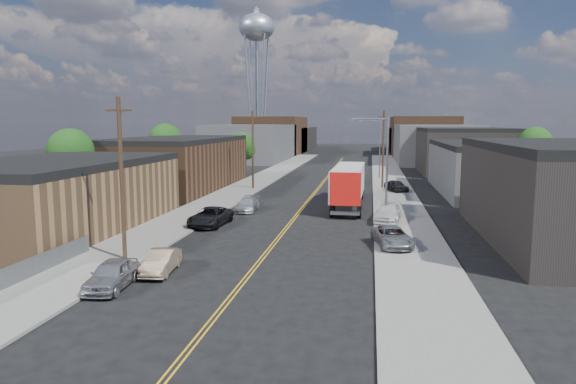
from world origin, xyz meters
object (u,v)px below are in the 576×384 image
(semi_truck, at_px, (349,183))
(car_left_d, at_px, (248,204))
(car_right_lot_b, at_px, (388,212))
(car_ahead_truck, at_px, (353,178))
(car_left_c, at_px, (210,217))
(water_tower, at_px, (257,33))
(car_left_a, at_px, (112,274))
(car_right_lot_c, at_px, (396,186))
(car_right_lot_a, at_px, (392,237))
(car_left_b, at_px, (161,262))

(semi_truck, bearing_deg, car_left_d, -151.30)
(semi_truck, xyz_separation_m, car_right_lot_b, (3.70, -8.52, -1.51))
(car_left_d, relative_size, car_ahead_truck, 0.79)
(semi_truck, relative_size, car_ahead_truck, 2.85)
(car_right_lot_b, bearing_deg, semi_truck, 121.40)
(car_left_c, bearing_deg, water_tower, 103.36)
(car_left_a, height_order, car_right_lot_b, car_right_lot_b)
(car_left_a, height_order, car_left_c, car_left_c)
(car_left_a, relative_size, car_right_lot_c, 1.08)
(car_right_lot_a, bearing_deg, water_tower, 96.26)
(car_left_c, height_order, car_right_lot_b, car_right_lot_b)
(car_left_d, xyz_separation_m, car_right_lot_c, (14.82, 15.88, 0.19))
(car_left_a, distance_m, car_ahead_truck, 49.69)
(semi_truck, xyz_separation_m, car_left_c, (-10.90, -12.28, -1.63))
(car_right_lot_b, bearing_deg, car_right_lot_a, -82.07)
(car_left_a, distance_m, car_left_b, 3.32)
(car_ahead_truck, bearing_deg, car_left_a, -101.16)
(semi_truck, bearing_deg, car_left_c, -130.38)
(semi_truck, height_order, car_left_d, semi_truck)
(car_right_lot_a, bearing_deg, car_left_b, -160.33)
(car_right_lot_a, bearing_deg, car_left_a, -154.53)
(car_left_d, xyz_separation_m, car_right_lot_b, (13.20, -3.58, 0.23))
(car_right_lot_a, distance_m, car_right_lot_c, 28.72)
(car_right_lot_a, height_order, car_ahead_truck, car_ahead_truck)
(car_right_lot_a, relative_size, car_right_lot_b, 0.94)
(car_left_d, distance_m, car_right_lot_a, 18.38)
(car_left_d, bearing_deg, car_left_c, -101.57)
(car_left_b, height_order, car_ahead_truck, car_ahead_truck)
(semi_truck, bearing_deg, car_right_lot_b, -65.32)
(car_left_d, bearing_deg, water_tower, 101.05)
(car_right_lot_a, xyz_separation_m, car_right_lot_b, (0.00, 9.21, 0.07))
(semi_truck, xyz_separation_m, car_left_a, (-10.90, -28.74, -1.64))
(car_right_lot_c, xyz_separation_m, car_ahead_truck, (-5.54, 8.85, -0.06))
(water_tower, height_order, car_right_lot_a, water_tower)
(car_left_c, distance_m, car_right_lot_b, 15.08)
(car_left_b, relative_size, car_right_lot_b, 0.79)
(car_right_lot_c, height_order, car_ahead_truck, car_ahead_truck)
(car_right_lot_c, bearing_deg, car_left_c, -151.04)
(car_right_lot_c, bearing_deg, car_right_lot_a, -119.34)
(car_left_a, bearing_deg, car_ahead_truck, 72.07)
(car_left_c, xyz_separation_m, car_right_lot_c, (16.22, 23.22, 0.09))
(water_tower, xyz_separation_m, car_left_a, (15.60, -105.01, -29.91))
(water_tower, height_order, car_right_lot_c, water_tower)
(semi_truck, bearing_deg, car_right_lot_c, 65.27)
(semi_truck, height_order, car_left_a, semi_truck)
(car_left_a, relative_size, car_left_d, 0.98)
(semi_truck, distance_m, car_ahead_truck, 19.85)
(car_left_d, height_order, car_ahead_truck, car_ahead_truck)
(car_left_b, height_order, car_left_d, car_left_b)
(car_left_c, xyz_separation_m, car_left_d, (1.40, 7.34, -0.10))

